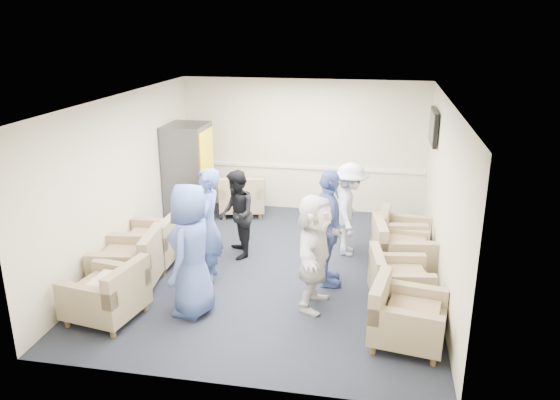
% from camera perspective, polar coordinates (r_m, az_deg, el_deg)
% --- Properties ---
extents(floor, '(6.00, 6.00, 0.00)m').
position_cam_1_polar(floor, '(8.84, -0.53, -7.12)').
color(floor, black).
rests_on(floor, ground).
extents(ceiling, '(6.00, 6.00, 0.00)m').
position_cam_1_polar(ceiling, '(8.06, -0.59, 10.49)').
color(ceiling, silver).
rests_on(ceiling, back_wall).
extents(back_wall, '(5.00, 0.02, 2.70)m').
position_cam_1_polar(back_wall, '(11.22, 2.42, 5.68)').
color(back_wall, beige).
rests_on(back_wall, floor).
extents(front_wall, '(5.00, 0.02, 2.70)m').
position_cam_1_polar(front_wall, '(5.64, -6.51, -7.52)').
color(front_wall, beige).
rests_on(front_wall, floor).
extents(left_wall, '(0.02, 6.00, 2.70)m').
position_cam_1_polar(left_wall, '(9.15, -16.11, 2.07)').
color(left_wall, beige).
rests_on(left_wall, floor).
extents(right_wall, '(0.02, 6.00, 2.70)m').
position_cam_1_polar(right_wall, '(8.26, 16.71, 0.29)').
color(right_wall, beige).
rests_on(right_wall, floor).
extents(chair_rail, '(4.98, 0.04, 0.06)m').
position_cam_1_polar(chair_rail, '(11.30, 2.37, 3.43)').
color(chair_rail, silver).
rests_on(chair_rail, back_wall).
extents(tv, '(0.10, 1.00, 0.58)m').
position_cam_1_polar(tv, '(9.84, 15.74, 7.37)').
color(tv, black).
rests_on(tv, right_wall).
extents(armchair_left_near, '(1.01, 1.01, 0.70)m').
position_cam_1_polar(armchair_left_near, '(7.62, -17.42, -9.51)').
color(armchair_left_near, '#897858').
rests_on(armchair_left_near, floor).
extents(armchair_left_mid, '(1.02, 1.02, 0.73)m').
position_cam_1_polar(armchair_left_mid, '(8.43, -15.19, -6.39)').
color(armchair_left_mid, '#897858').
rests_on(armchair_left_mid, floor).
extents(armchair_left_far, '(0.88, 0.88, 0.70)m').
position_cam_1_polar(armchair_left_far, '(9.08, -13.12, -4.52)').
color(armchair_left_far, '#897858').
rests_on(armchair_left_far, floor).
extents(armchair_right_near, '(0.99, 0.99, 0.69)m').
position_cam_1_polar(armchair_right_near, '(6.96, 12.77, -11.92)').
color(armchair_right_near, '#897858').
rests_on(armchair_right_near, floor).
extents(armchair_right_midnear, '(0.92, 0.92, 0.65)m').
position_cam_1_polar(armchair_right_midnear, '(7.87, 12.05, -8.32)').
color(armchair_right_midnear, '#897858').
rests_on(armchair_right_midnear, floor).
extents(armchair_right_midfar, '(1.03, 1.03, 0.72)m').
position_cam_1_polar(armchair_right_midfar, '(8.77, 12.30, -5.20)').
color(armchair_right_midfar, '#897858').
rests_on(armchair_right_midfar, floor).
extents(armchair_right_far, '(0.90, 0.90, 0.66)m').
position_cam_1_polar(armchair_right_far, '(9.41, 12.46, -3.78)').
color(armchair_right_far, '#897858').
rests_on(armchair_right_far, floor).
extents(armchair_corner, '(1.05, 1.05, 0.71)m').
position_cam_1_polar(armchair_corner, '(11.14, -3.95, 0.27)').
color(armchair_corner, '#897858').
rests_on(armchair_corner, floor).
extents(vending_machine, '(0.78, 0.91, 1.92)m').
position_cam_1_polar(vending_machine, '(10.80, -9.51, 2.81)').
color(vending_machine, '#4C4C53').
rests_on(vending_machine, floor).
extents(backpack, '(0.28, 0.22, 0.43)m').
position_cam_1_polar(backpack, '(8.94, -9.57, -5.55)').
color(backpack, black).
rests_on(backpack, floor).
extents(pillow, '(0.37, 0.48, 0.13)m').
position_cam_1_polar(pillow, '(7.55, -17.59, -8.25)').
color(pillow, beige).
rests_on(pillow, armchair_left_near).
extents(person_front_left, '(0.64, 0.93, 1.82)m').
position_cam_1_polar(person_front_left, '(7.31, -9.26, -5.20)').
color(person_front_left, '#435BA2').
rests_on(person_front_left, floor).
extents(person_mid_left, '(0.55, 0.72, 1.76)m').
position_cam_1_polar(person_mid_left, '(8.19, -7.56, -2.71)').
color(person_mid_left, '#435BA2').
rests_on(person_mid_left, floor).
extents(person_back_left, '(0.78, 0.87, 1.49)m').
position_cam_1_polar(person_back_left, '(9.03, -4.56, -1.53)').
color(person_back_left, black).
rests_on(person_back_left, floor).
extents(person_back_right, '(0.61, 1.03, 1.58)m').
position_cam_1_polar(person_back_right, '(9.16, 7.30, -0.99)').
color(person_back_right, white).
rests_on(person_back_right, floor).
extents(person_mid_right, '(0.61, 1.10, 1.78)m').
position_cam_1_polar(person_mid_right, '(8.03, 5.05, -3.01)').
color(person_mid_right, '#435BA2').
rests_on(person_mid_right, floor).
extents(person_front_right, '(0.69, 1.56, 1.63)m').
position_cam_1_polar(person_front_right, '(7.41, 3.61, -5.46)').
color(person_front_right, silver).
rests_on(person_front_right, floor).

